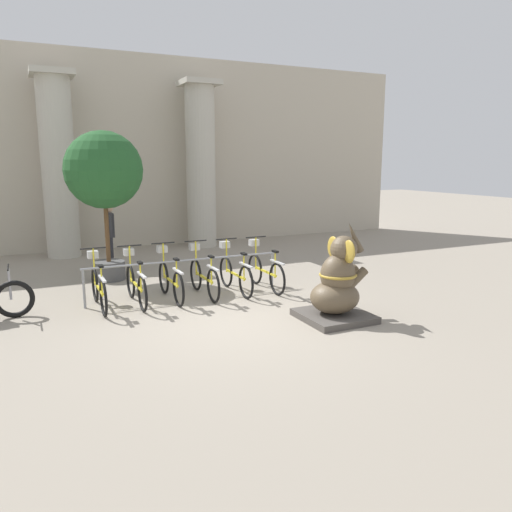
% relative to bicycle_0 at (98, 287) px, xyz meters
% --- Properties ---
extents(ground_plane, '(60.00, 60.00, 0.00)m').
position_rel_bicycle_0_xyz_m(ground_plane, '(1.95, -1.84, -0.41)').
color(ground_plane, gray).
extents(building_facade, '(20.00, 0.20, 6.00)m').
position_rel_bicycle_0_xyz_m(building_facade, '(1.95, 6.76, 2.59)').
color(building_facade, '#BCB29E').
rests_on(building_facade, ground_plane).
extents(column_left, '(1.15, 1.15, 5.16)m').
position_rel_bicycle_0_xyz_m(column_left, '(-0.16, 5.76, 2.21)').
color(column_left, '#BCB7A8').
rests_on(column_left, ground_plane).
extents(column_right, '(1.15, 1.15, 5.16)m').
position_rel_bicycle_0_xyz_m(column_right, '(4.05, 5.76, 2.21)').
color(column_right, '#BCB7A8').
rests_on(column_right, ground_plane).
extents(bike_rack, '(4.06, 0.05, 0.77)m').
position_rel_bicycle_0_xyz_m(bike_rack, '(1.73, 0.11, 0.20)').
color(bike_rack, gray).
rests_on(bike_rack, ground_plane).
extents(bicycle_0, '(0.48, 1.76, 1.09)m').
position_rel_bicycle_0_xyz_m(bicycle_0, '(0.00, 0.00, 0.00)').
color(bicycle_0, black).
rests_on(bicycle_0, ground_plane).
extents(bicycle_1, '(0.48, 1.76, 1.09)m').
position_rel_bicycle_0_xyz_m(bicycle_1, '(0.69, -0.01, 0.00)').
color(bicycle_1, black).
rests_on(bicycle_1, ground_plane).
extents(bicycle_2, '(0.48, 1.76, 1.09)m').
position_rel_bicycle_0_xyz_m(bicycle_2, '(1.38, 0.03, 0.00)').
color(bicycle_2, black).
rests_on(bicycle_2, ground_plane).
extents(bicycle_3, '(0.48, 1.76, 1.09)m').
position_rel_bicycle_0_xyz_m(bicycle_3, '(2.08, 0.00, 0.00)').
color(bicycle_3, black).
rests_on(bicycle_3, ground_plane).
extents(bicycle_4, '(0.48, 1.76, 1.09)m').
position_rel_bicycle_0_xyz_m(bicycle_4, '(2.77, -0.01, 0.00)').
color(bicycle_4, black).
rests_on(bicycle_4, ground_plane).
extents(bicycle_5, '(0.48, 1.76, 1.09)m').
position_rel_bicycle_0_xyz_m(bicycle_5, '(3.46, -0.04, 0.00)').
color(bicycle_5, black).
rests_on(bicycle_5, ground_plane).
extents(elephant_statue, '(1.15, 1.15, 1.73)m').
position_rel_bicycle_0_xyz_m(elephant_statue, '(3.67, -2.46, 0.18)').
color(elephant_statue, '#4C4742').
rests_on(elephant_statue, ground_plane).
extents(person_pedestrian, '(0.22, 0.47, 1.67)m').
position_rel_bicycle_0_xyz_m(person_pedestrian, '(0.81, 3.57, 0.58)').
color(person_pedestrian, '#28282D').
rests_on(person_pedestrian, ground_plane).
extents(potted_tree, '(1.74, 1.74, 3.41)m').
position_rel_bicycle_0_xyz_m(potted_tree, '(0.55, 2.27, 2.02)').
color(potted_tree, '#4C4C4C').
rests_on(potted_tree, ground_plane).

